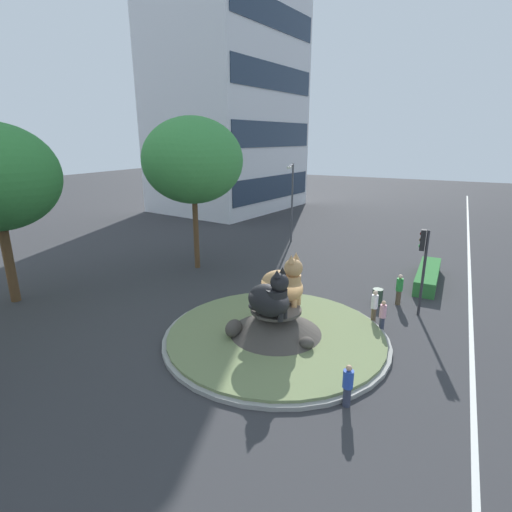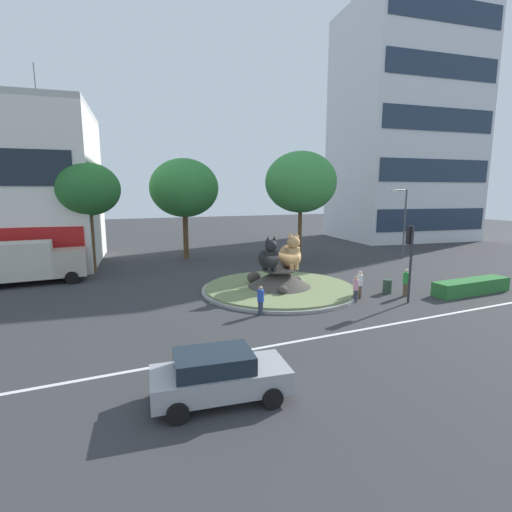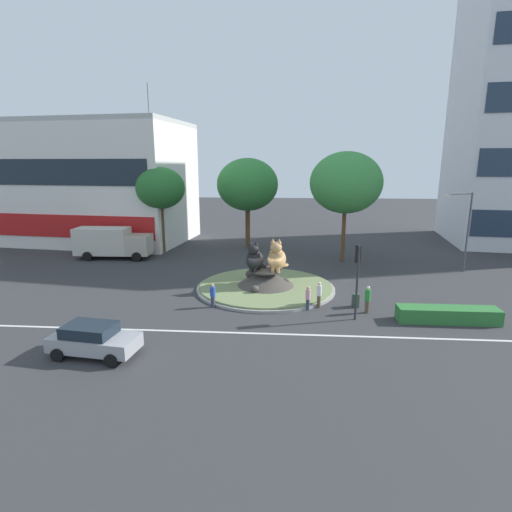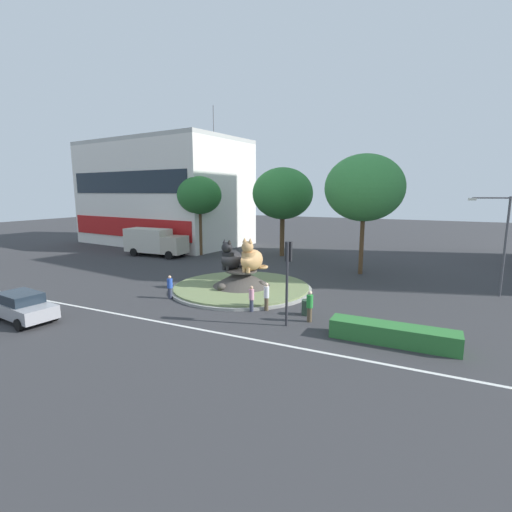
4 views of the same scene
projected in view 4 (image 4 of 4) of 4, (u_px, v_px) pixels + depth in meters
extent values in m
plane|color=#333335|center=(242.00, 289.00, 27.30)|extent=(160.00, 160.00, 0.00)
cube|color=silver|center=(172.00, 324.00, 20.13)|extent=(112.00, 0.20, 0.01)
cylinder|color=gray|center=(242.00, 288.00, 27.29)|extent=(10.27, 10.27, 0.18)
cylinder|color=#707F51|center=(242.00, 286.00, 27.26)|extent=(9.86, 9.86, 0.12)
cone|color=#423D38|center=(241.00, 278.00, 27.15)|extent=(4.19, 4.19, 1.18)
cylinder|color=#423D38|center=(241.00, 271.00, 27.06)|extent=(2.31, 2.31, 0.12)
ellipsoid|color=#423D38|center=(261.00, 284.00, 26.76)|extent=(0.57, 0.50, 0.45)
ellipsoid|color=#423D38|center=(237.00, 275.00, 29.05)|extent=(0.96, 0.68, 0.77)
ellipsoid|color=#423D38|center=(221.00, 287.00, 25.94)|extent=(0.60, 0.66, 0.48)
ellipsoid|color=black|center=(232.00, 259.00, 27.27)|extent=(1.49, 2.10, 1.42)
cylinder|color=black|center=(228.00, 258.00, 26.92)|extent=(1.04, 1.04, 0.89)
sphere|color=black|center=(227.00, 248.00, 26.67)|extent=(0.78, 0.78, 0.78)
torus|color=black|center=(241.00, 266.00, 27.85)|extent=(1.11, 1.11, 0.18)
cone|color=black|center=(229.00, 242.00, 26.48)|extent=(0.36, 0.36, 0.32)
cone|color=black|center=(225.00, 241.00, 26.71)|extent=(0.36, 0.36, 0.32)
cylinder|color=black|center=(228.00, 268.00, 26.69)|extent=(0.25, 0.25, 0.36)
cylinder|color=black|center=(224.00, 268.00, 26.86)|extent=(0.25, 0.25, 0.36)
ellipsoid|color=tan|center=(252.00, 260.00, 26.65)|extent=(1.56, 2.24, 1.54)
cylinder|color=tan|center=(249.00, 259.00, 26.26)|extent=(1.10, 1.10, 0.96)
sphere|color=tan|center=(247.00, 247.00, 25.99)|extent=(0.85, 0.85, 0.85)
torus|color=tan|center=(262.00, 267.00, 27.30)|extent=(1.15, 1.15, 0.19)
cone|color=tan|center=(250.00, 240.00, 25.79)|extent=(0.38, 0.38, 0.35)
cone|color=tan|center=(245.00, 240.00, 26.03)|extent=(0.38, 0.38, 0.35)
cylinder|color=tan|center=(248.00, 270.00, 26.01)|extent=(0.27, 0.27, 0.38)
cylinder|color=tan|center=(244.00, 270.00, 26.19)|extent=(0.27, 0.27, 0.38)
cylinder|color=#2D2D33|center=(287.00, 285.00, 19.53)|extent=(0.14, 0.14, 4.53)
cube|color=black|center=(289.00, 251.00, 19.43)|extent=(0.33, 0.25, 1.05)
sphere|color=#360606|center=(289.00, 245.00, 19.45)|extent=(0.18, 0.18, 0.18)
sphere|color=#392706|center=(289.00, 251.00, 19.50)|extent=(0.18, 0.18, 0.18)
sphere|color=green|center=(289.00, 257.00, 19.55)|extent=(0.18, 0.18, 0.18)
cube|color=silver|center=(164.00, 195.00, 51.41)|extent=(23.60, 15.11, 13.32)
cube|color=#B21919|center=(128.00, 227.00, 46.83)|extent=(21.22, 2.69, 2.40)
cube|color=#19232D|center=(126.00, 182.00, 45.90)|extent=(20.33, 2.55, 2.66)
cube|color=#B2B2AD|center=(162.00, 143.00, 50.23)|extent=(23.60, 15.11, 0.50)
cylinder|color=#4C4C51|center=(213.00, 123.00, 49.63)|extent=(0.10, 0.10, 4.62)
cube|color=#2D7033|center=(393.00, 334.00, 17.54)|extent=(5.83, 1.20, 0.90)
cylinder|color=brown|center=(361.00, 247.00, 32.16)|extent=(0.37, 0.37, 4.77)
ellipsoid|color=#3D8E42|center=(364.00, 188.00, 31.30)|extent=(6.64, 6.64, 5.64)
cylinder|color=brown|center=(282.00, 237.00, 41.36)|extent=(0.51, 0.51, 4.27)
ellipsoid|color=#337F38|center=(283.00, 193.00, 40.55)|extent=(6.60, 6.60, 5.61)
cylinder|color=brown|center=(200.00, 234.00, 41.80)|extent=(0.40, 0.40, 4.76)
ellipsoid|color=#286B2D|center=(199.00, 195.00, 41.05)|extent=(4.90, 4.90, 4.17)
cylinder|color=#4C4C51|center=(505.00, 247.00, 24.98)|extent=(0.16, 0.16, 6.80)
cylinder|color=#4C4C51|center=(491.00, 198.00, 24.63)|extent=(2.27, 0.69, 0.10)
cube|color=silver|center=(472.00, 199.00, 24.86)|extent=(0.50, 0.24, 0.16)
cylinder|color=brown|center=(266.00, 304.00, 22.41)|extent=(0.24, 0.24, 0.80)
cylinder|color=silver|center=(266.00, 292.00, 22.28)|extent=(0.32, 0.32, 0.70)
sphere|color=beige|center=(266.00, 285.00, 22.20)|extent=(0.23, 0.23, 0.23)
cylinder|color=#33384C|center=(170.00, 293.00, 24.94)|extent=(0.27, 0.27, 0.73)
cylinder|color=#284CB2|center=(170.00, 283.00, 24.82)|extent=(0.36, 0.36, 0.64)
sphere|color=tan|center=(170.00, 277.00, 24.75)|extent=(0.21, 0.21, 0.21)
cylinder|color=brown|center=(309.00, 315.00, 20.48)|extent=(0.27, 0.27, 0.82)
cylinder|color=#288C38|center=(310.00, 301.00, 20.35)|extent=(0.36, 0.36, 0.71)
sphere|color=beige|center=(310.00, 293.00, 20.27)|extent=(0.23, 0.23, 0.23)
cylinder|color=#33384C|center=(252.00, 305.00, 22.26)|extent=(0.23, 0.23, 0.73)
cylinder|color=pink|center=(252.00, 294.00, 22.14)|extent=(0.31, 0.31, 0.64)
sphere|color=tan|center=(251.00, 288.00, 22.07)|extent=(0.21, 0.21, 0.21)
cube|color=#99999E|center=(23.00, 309.00, 20.57)|extent=(4.43, 2.36, 0.71)
cube|color=#19232D|center=(20.00, 298.00, 20.57)|extent=(2.56, 1.91, 0.55)
cylinder|color=black|center=(54.00, 315.00, 20.64)|extent=(0.66, 0.30, 0.64)
cylinder|color=black|center=(19.00, 325.00, 19.12)|extent=(0.66, 0.30, 0.64)
cylinder|color=black|center=(28.00, 307.00, 22.14)|extent=(0.66, 0.30, 0.64)
cube|color=#B7AD99|center=(175.00, 245.00, 40.32)|extent=(2.23, 2.40, 1.91)
cube|color=beige|center=(148.00, 240.00, 41.73)|extent=(5.13, 2.47, 2.58)
cylinder|color=black|center=(182.00, 252.00, 41.51)|extent=(0.91, 0.32, 0.90)
cylinder|color=black|center=(169.00, 255.00, 39.40)|extent=(0.91, 0.32, 0.90)
cylinder|color=black|center=(148.00, 249.00, 43.45)|extent=(0.91, 0.32, 0.90)
cylinder|color=black|center=(134.00, 252.00, 41.33)|extent=(0.91, 0.32, 0.90)
cylinder|color=#2D4233|center=(306.00, 307.00, 21.60)|extent=(0.56, 0.56, 0.90)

